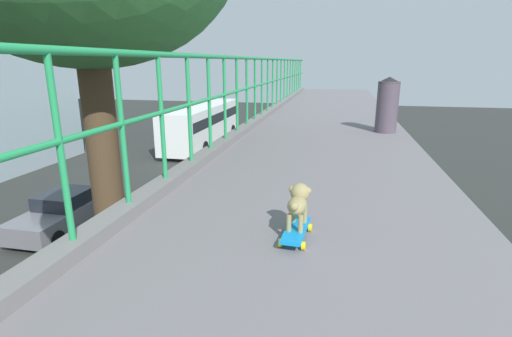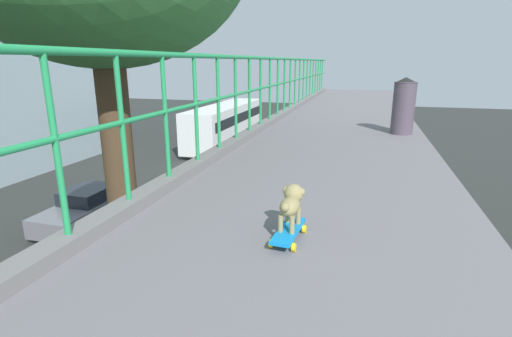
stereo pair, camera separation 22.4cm
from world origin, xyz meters
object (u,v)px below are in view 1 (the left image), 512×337
(car_black_seventh, at_px, (178,192))
(small_dog, at_px, (298,201))
(car_grey_sixth, at_px, (62,213))
(litter_bin, at_px, (387,104))
(toy_skateboard, at_px, (296,231))
(city_bus, at_px, (203,122))
(car_silver_fifth, at_px, (85,274))

(car_black_seventh, xyz_separation_m, small_dog, (6.52, -12.43, 4.60))
(car_grey_sixth, height_order, litter_bin, litter_bin)
(toy_skateboard, relative_size, litter_bin, 0.49)
(city_bus, bearing_deg, small_dog, -68.63)
(toy_skateboard, bearing_deg, small_dog, 87.69)
(litter_bin, bearing_deg, small_dog, -103.37)
(car_grey_sixth, xyz_separation_m, toy_skateboard, (9.95, -9.35, 4.44))
(car_silver_fifth, distance_m, toy_skateboard, 9.49)
(car_silver_fifth, height_order, litter_bin, litter_bin)
(litter_bin, bearing_deg, city_bus, 117.95)
(car_silver_fifth, distance_m, litter_bin, 8.87)
(city_bus, bearing_deg, car_black_seventh, -75.25)
(car_silver_fifth, relative_size, city_bus, 0.35)
(car_silver_fifth, bearing_deg, city_bus, 100.47)
(car_grey_sixth, bearing_deg, toy_skateboard, -43.23)
(city_bus, relative_size, small_dog, 32.78)
(city_bus, xyz_separation_m, small_dog, (9.94, -25.40, 3.57))
(city_bus, bearing_deg, litter_bin, -62.05)
(city_bus, relative_size, toy_skateboard, 23.94)
(toy_skateboard, height_order, litter_bin, litter_bin)
(car_silver_fifth, distance_m, city_bus, 20.24)
(car_grey_sixth, bearing_deg, small_dog, -43.01)
(litter_bin, bearing_deg, car_black_seventh, 134.23)
(car_grey_sixth, distance_m, car_black_seventh, 4.66)
(city_bus, distance_m, small_dog, 27.51)
(city_bus, distance_m, litter_bin, 23.84)
(car_black_seventh, height_order, toy_skateboard, toy_skateboard)
(car_silver_fifth, xyz_separation_m, small_dog, (6.26, -5.52, 4.63))
(car_silver_fifth, xyz_separation_m, city_bus, (-3.67, 19.88, 1.06))
(city_bus, xyz_separation_m, toy_skateboard, (9.93, -25.47, 3.37))
(car_grey_sixth, bearing_deg, car_black_seventh, 42.54)
(car_grey_sixth, bearing_deg, litter_bin, -22.94)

